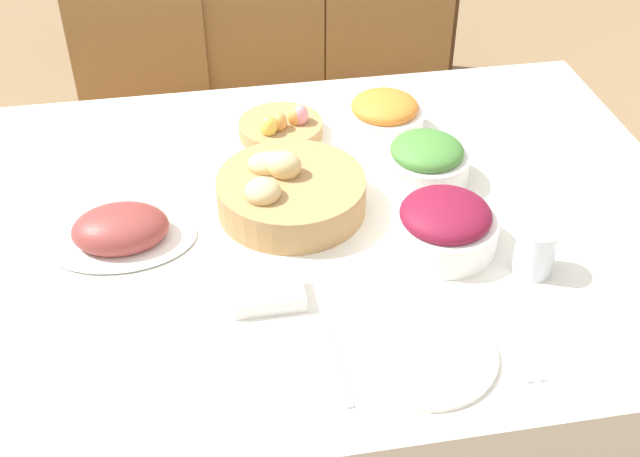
{
  "coord_description": "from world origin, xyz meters",
  "views": [
    {
      "loc": [
        -0.24,
        -1.31,
        1.77
      ],
      "look_at": [
        -0.03,
        -0.09,
        0.79
      ],
      "focal_mm": 45.0,
      "sensor_mm": 36.0,
      "label": 1
    }
  ],
  "objects_px": {
    "green_salad_bowl": "(426,161)",
    "drinking_cup": "(535,250)",
    "chair_far_center": "(265,100)",
    "fork": "(338,365)",
    "ham_platter": "(121,231)",
    "knife": "(508,343)",
    "chair_far_left": "(140,111)",
    "butter_dish": "(268,295)",
    "egg_basket": "(282,127)",
    "beet_salad_bowl": "(444,225)",
    "chair_far_right": "(396,89)",
    "dinner_plate": "(424,353)",
    "carrot_bowl": "(384,115)",
    "bread_basket": "(289,191)",
    "spoon": "(525,341)"
  },
  "relations": [
    {
      "from": "chair_far_left",
      "to": "egg_basket",
      "type": "height_order",
      "value": "chair_far_left"
    },
    {
      "from": "chair_far_right",
      "to": "ham_platter",
      "type": "height_order",
      "value": "chair_far_right"
    },
    {
      "from": "butter_dish",
      "to": "fork",
      "type": "bearing_deg",
      "value": -62.0
    },
    {
      "from": "fork",
      "to": "chair_far_left",
      "type": "bearing_deg",
      "value": 102.46
    },
    {
      "from": "green_salad_bowl",
      "to": "butter_dish",
      "type": "xyz_separation_m",
      "value": [
        -0.39,
        -0.33,
        -0.03
      ]
    },
    {
      "from": "chair_far_left",
      "to": "knife",
      "type": "bearing_deg",
      "value": -57.29
    },
    {
      "from": "chair_far_center",
      "to": "egg_basket",
      "type": "bearing_deg",
      "value": -92.79
    },
    {
      "from": "bread_basket",
      "to": "beet_salad_bowl",
      "type": "relative_size",
      "value": 1.47
    },
    {
      "from": "butter_dish",
      "to": "knife",
      "type": "bearing_deg",
      "value": -24.27
    },
    {
      "from": "carrot_bowl",
      "to": "fork",
      "type": "relative_size",
      "value": 1.03
    },
    {
      "from": "ham_platter",
      "to": "carrot_bowl",
      "type": "xyz_separation_m",
      "value": [
        0.61,
        0.32,
        0.02
      ]
    },
    {
      "from": "chair_far_left",
      "to": "green_salad_bowl",
      "type": "bearing_deg",
      "value": -45.63
    },
    {
      "from": "green_salad_bowl",
      "to": "spoon",
      "type": "distance_m",
      "value": 0.51
    },
    {
      "from": "chair_far_right",
      "to": "chair_far_center",
      "type": "distance_m",
      "value": 0.42
    },
    {
      "from": "ham_platter",
      "to": "butter_dish",
      "type": "height_order",
      "value": "ham_platter"
    },
    {
      "from": "chair_far_center",
      "to": "carrot_bowl",
      "type": "distance_m",
      "value": 0.72
    },
    {
      "from": "chair_far_right",
      "to": "drinking_cup",
      "type": "height_order",
      "value": "chair_far_right"
    },
    {
      "from": "carrot_bowl",
      "to": "drinking_cup",
      "type": "xyz_separation_m",
      "value": [
        0.16,
        -0.54,
        0.0
      ]
    },
    {
      "from": "egg_basket",
      "to": "fork",
      "type": "relative_size",
      "value": 1.1
    },
    {
      "from": "chair_far_center",
      "to": "spoon",
      "type": "bearing_deg",
      "value": -78.17
    },
    {
      "from": "chair_far_left",
      "to": "dinner_plate",
      "type": "xyz_separation_m",
      "value": [
        0.51,
        -1.34,
        0.24
      ]
    },
    {
      "from": "fork",
      "to": "knife",
      "type": "bearing_deg",
      "value": -2.51
    },
    {
      "from": "chair_far_right",
      "to": "spoon",
      "type": "relative_size",
      "value": 5.4
    },
    {
      "from": "drinking_cup",
      "to": "chair_far_right",
      "type": "bearing_deg",
      "value": 87.91
    },
    {
      "from": "chair_far_right",
      "to": "butter_dish",
      "type": "height_order",
      "value": "chair_far_right"
    },
    {
      "from": "knife",
      "to": "carrot_bowl",
      "type": "bearing_deg",
      "value": 91.3
    },
    {
      "from": "green_salad_bowl",
      "to": "drinking_cup",
      "type": "bearing_deg",
      "value": -69.79
    },
    {
      "from": "beet_salad_bowl",
      "to": "egg_basket",
      "type": "bearing_deg",
      "value": 118.88
    },
    {
      "from": "chair_far_right",
      "to": "chair_far_center",
      "type": "bearing_deg",
      "value": 179.91
    },
    {
      "from": "chair_far_right",
      "to": "dinner_plate",
      "type": "bearing_deg",
      "value": -102.89
    },
    {
      "from": "green_salad_bowl",
      "to": "chair_far_center",
      "type": "bearing_deg",
      "value": 107.28
    },
    {
      "from": "ham_platter",
      "to": "knife",
      "type": "height_order",
      "value": "ham_platter"
    },
    {
      "from": "green_salad_bowl",
      "to": "fork",
      "type": "relative_size",
      "value": 1.03
    },
    {
      "from": "egg_basket",
      "to": "knife",
      "type": "height_order",
      "value": "egg_basket"
    },
    {
      "from": "bread_basket",
      "to": "green_salad_bowl",
      "type": "xyz_separation_m",
      "value": [
        0.31,
        0.05,
        0.01
      ]
    },
    {
      "from": "chair_far_center",
      "to": "egg_basket",
      "type": "xyz_separation_m",
      "value": [
        -0.02,
        -0.6,
        0.26
      ]
    },
    {
      "from": "carrot_bowl",
      "to": "drinking_cup",
      "type": "bearing_deg",
      "value": -73.5
    },
    {
      "from": "green_salad_bowl",
      "to": "butter_dish",
      "type": "relative_size",
      "value": 1.43
    },
    {
      "from": "fork",
      "to": "knife",
      "type": "relative_size",
      "value": 1.0
    },
    {
      "from": "chair_far_right",
      "to": "ham_platter",
      "type": "distance_m",
      "value": 1.28
    },
    {
      "from": "bread_basket",
      "to": "dinner_plate",
      "type": "xyz_separation_m",
      "value": [
        0.17,
        -0.45,
        -0.04
      ]
    },
    {
      "from": "chair_far_left",
      "to": "butter_dish",
      "type": "relative_size",
      "value": 7.51
    },
    {
      "from": "chair_far_left",
      "to": "knife",
      "type": "xyz_separation_m",
      "value": [
        0.66,
        -1.34,
        0.24
      ]
    },
    {
      "from": "ham_platter",
      "to": "drinking_cup",
      "type": "xyz_separation_m",
      "value": [
        0.77,
        -0.22,
        0.02
      ]
    },
    {
      "from": "spoon",
      "to": "drinking_cup",
      "type": "relative_size",
      "value": 1.83
    },
    {
      "from": "egg_basket",
      "to": "butter_dish",
      "type": "relative_size",
      "value": 1.53
    },
    {
      "from": "egg_basket",
      "to": "dinner_plate",
      "type": "relative_size",
      "value": 0.8
    },
    {
      "from": "chair_far_left",
      "to": "bread_basket",
      "type": "relative_size",
      "value": 3.16
    },
    {
      "from": "butter_dish",
      "to": "chair_far_left",
      "type": "bearing_deg",
      "value": 102.79
    },
    {
      "from": "bread_basket",
      "to": "egg_basket",
      "type": "xyz_separation_m",
      "value": [
        0.02,
        0.29,
        -0.02
      ]
    }
  ]
}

